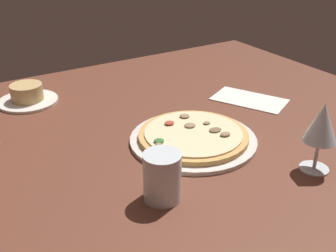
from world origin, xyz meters
The scene contains 6 objects.
dining_table centered at (0.00, 0.00, 2.00)cm, with size 150.00×110.00×4.00cm, color brown.
pizza_main centered at (7.74, -10.24, 5.20)cm, with size 30.15×30.15×3.35cm.
ramekin_on_saucer centered at (-19.20, 34.15, 6.10)cm, with size 16.85×16.85×5.43cm.
wine_glass_far centered at (22.55, -33.84, 14.55)cm, with size 6.92×6.92×15.24cm.
water_glass centered at (-10.02, -25.50, 8.25)cm, with size 7.26×7.26×9.60cm.
paper_menu centered at (36.02, 1.70, 4.15)cm, with size 11.63×20.69×0.30cm, color white.
Camera 1 is at (-43.82, -82.08, 52.45)cm, focal length 45.14 mm.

